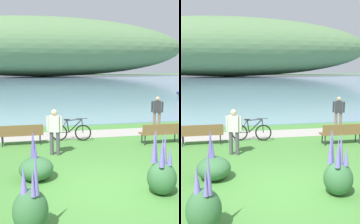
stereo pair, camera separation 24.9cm
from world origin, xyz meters
TOP-DOWN VIEW (x-y plane):
  - ground_plane at (0.00, 0.00)m, footprint 200.00×200.00m
  - bay_water at (0.00, 47.99)m, footprint 180.00×80.00m
  - distant_hillside at (0.39, 77.96)m, footprint 87.88×28.00m
  - shoreline_path at (0.00, 6.01)m, footprint 60.00×1.50m
  - park_bench_near_camera at (3.37, 3.79)m, footprint 1.80×0.50m
  - park_bench_further_along at (-2.43, 4.68)m, footprint 1.81×0.51m
  - bicycle_leaning_near_bench at (-0.31, 4.99)m, footprint 1.75×0.40m
  - person_at_shoreline at (4.32, 6.35)m, footprint 0.58×0.34m
  - person_on_the_grass at (-1.15, 3.15)m, footprint 0.58×0.33m
  - echium_bush_closest_to_camera at (-1.84, 0.99)m, footprint 0.99×0.99m
  - echium_bush_beside_closest at (-1.95, -1.63)m, footprint 0.71×0.71m
  - echium_bush_far_cluster at (1.32, -0.55)m, footprint 0.75×0.75m

SIDE VIEW (x-z plane):
  - ground_plane at x=0.00m, z-range 0.00..0.00m
  - shoreline_path at x=0.00m, z-range 0.00..0.01m
  - bay_water at x=0.00m, z-range 0.00..0.04m
  - echium_bush_closest_to_camera at x=-1.84m, z-range -0.36..1.11m
  - bicycle_leaning_near_bench at x=-0.31m, z-range -0.11..0.90m
  - echium_bush_beside_closest at x=-1.95m, z-range -0.40..1.38m
  - park_bench_near_camera at x=3.37m, z-range 0.08..0.96m
  - park_bench_further_along at x=-2.43m, z-range 0.08..0.96m
  - echium_bush_far_cluster at x=1.32m, z-range -0.31..1.37m
  - person_at_shoreline at x=4.32m, z-range 0.12..1.83m
  - person_on_the_grass at x=-1.15m, z-range 0.12..1.83m
  - distant_hillside at x=0.39m, z-range 0.04..17.14m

